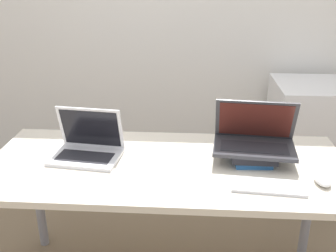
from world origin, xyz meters
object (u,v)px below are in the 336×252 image
(mini_fridge, at_px, (309,142))
(wireless_keyboard, at_px, (268,186))
(laptop_on_books, at_px, (254,138))
(mouse, at_px, (323,179))
(laptop_left, at_px, (88,147))
(book_stack, at_px, (251,152))

(mini_fridge, bearing_deg, wireless_keyboard, -113.57)
(laptop_on_books, xyz_separation_m, mini_fridge, (0.52, 0.87, -0.40))
(laptop_on_books, distance_m, wireless_keyboard, 0.27)
(laptop_on_books, height_order, mouse, laptop_on_books)
(laptop_left, xyz_separation_m, book_stack, (0.75, 0.03, -0.02))
(book_stack, height_order, wireless_keyboard, book_stack)
(laptop_on_books, relative_size, mini_fridge, 0.46)
(mouse, relative_size, mini_fridge, 0.13)
(laptop_left, bearing_deg, laptop_on_books, 1.81)
(mini_fridge, bearing_deg, mouse, -103.91)
(mini_fridge, bearing_deg, laptop_on_books, -120.76)
(wireless_keyboard, distance_m, mini_fridge, 1.27)
(book_stack, bearing_deg, wireless_keyboard, -82.32)
(laptop_left, height_order, mini_fridge, laptop_left)
(wireless_keyboard, relative_size, mouse, 2.71)
(book_stack, xyz_separation_m, mouse, (0.26, -0.21, -0.01))
(laptop_left, xyz_separation_m, wireless_keyboard, (0.79, -0.23, -0.04))
(book_stack, height_order, mouse, book_stack)
(book_stack, bearing_deg, mini_fridge, 58.67)
(wireless_keyboard, distance_m, mouse, 0.23)
(laptop_left, distance_m, book_stack, 0.75)
(laptop_on_books, bearing_deg, laptop_left, -178.19)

